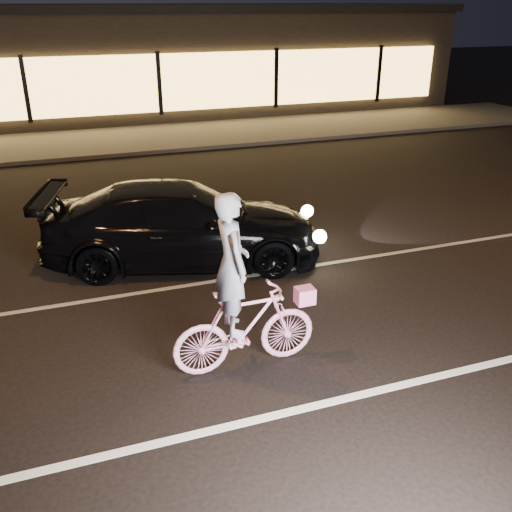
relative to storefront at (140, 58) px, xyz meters
name	(u,v)px	position (x,y,z in m)	size (l,w,h in m)	color
ground	(359,322)	(0.00, -18.97, -2.15)	(90.00, 90.00, 0.00)	black
lane_stripe_near	(418,381)	(0.00, -20.47, -2.14)	(60.00, 0.12, 0.01)	silver
lane_stripe_far	(303,267)	(0.00, -16.97, -2.14)	(60.00, 0.10, 0.01)	gray
sidewalk	(172,137)	(0.00, -5.97, -2.09)	(30.00, 4.00, 0.12)	#383533
storefront	(140,58)	(0.00, 0.00, 0.00)	(25.40, 8.42, 4.20)	black
cyclist	(242,309)	(-1.95, -19.43, -1.31)	(1.87, 0.64, 2.35)	#ED4390
sedan	(183,224)	(-1.89, -15.96, -1.44)	(5.19, 3.15, 1.41)	black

